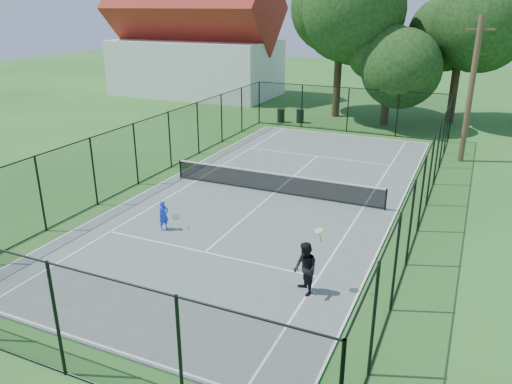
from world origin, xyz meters
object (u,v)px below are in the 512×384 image
at_px(trash_bin_left, 281,116).
at_px(trash_bin_right, 300,116).
at_px(utility_pole, 471,90).
at_px(player_black, 305,269).
at_px(tennis_net, 274,182).
at_px(player_blue, 164,215).

xyz_separation_m(trash_bin_left, trash_bin_right, (1.33, 0.43, 0.00)).
bearing_deg(utility_pole, player_black, -101.91).
distance_m(trash_bin_left, utility_pole, 13.98).
bearing_deg(trash_bin_left, player_black, -66.80).
xyz_separation_m(trash_bin_right, player_black, (7.83, -21.81, 0.38)).
height_order(trash_bin_left, trash_bin_right, same).
relative_size(tennis_net, trash_bin_left, 10.25).
distance_m(trash_bin_right, player_black, 23.17).
distance_m(trash_bin_left, player_black, 23.26).
distance_m(trash_bin_right, player_blue, 19.78).
xyz_separation_m(trash_bin_right, utility_pole, (11.30, -5.36, 3.39)).
bearing_deg(player_black, player_blue, 161.84).
height_order(tennis_net, utility_pole, utility_pole).
xyz_separation_m(player_blue, player_black, (6.35, -2.08, 0.24)).
bearing_deg(trash_bin_right, utility_pole, -25.38).
relative_size(trash_bin_left, player_blue, 0.85).
xyz_separation_m(trash_bin_left, utility_pole, (12.63, -4.93, 3.39)).
height_order(trash_bin_left, utility_pole, utility_pole).
distance_m(trash_bin_left, player_blue, 19.50).
bearing_deg(utility_pole, trash_bin_left, 158.68).
xyz_separation_m(trash_bin_right, player_blue, (1.48, -19.73, 0.14)).
bearing_deg(player_blue, tennis_net, 66.36).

